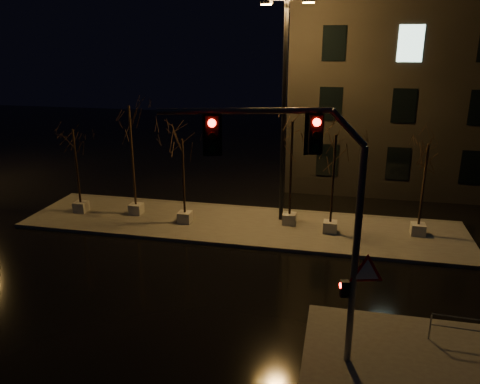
# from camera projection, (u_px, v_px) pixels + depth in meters

# --- Properties ---
(ground) EXTENTS (90.00, 90.00, 0.00)m
(ground) POSITION_uv_depth(u_px,v_px,m) (207.00, 283.00, 18.05)
(ground) COLOR black
(ground) RESTS_ON ground
(median) EXTENTS (22.00, 5.00, 0.15)m
(median) POSITION_uv_depth(u_px,v_px,m) (240.00, 225.00, 23.61)
(median) COLOR #4E4C45
(median) RESTS_ON ground
(sidewalk_corner) EXTENTS (7.00, 5.00, 0.15)m
(sidewalk_corner) POSITION_uv_depth(u_px,v_px,m) (427.00, 367.00, 13.25)
(sidewalk_corner) COLOR #4E4C45
(sidewalk_corner) RESTS_ON ground
(tree_0) EXTENTS (1.80, 1.80, 4.59)m
(tree_0) POSITION_uv_depth(u_px,v_px,m) (75.00, 148.00, 24.15)
(tree_0) COLOR #A4A399
(tree_0) RESTS_ON median
(tree_1) EXTENTS (1.80, 1.80, 5.88)m
(tree_1) POSITION_uv_depth(u_px,v_px,m) (131.00, 131.00, 23.52)
(tree_1) COLOR #A4A399
(tree_1) RESTS_ON median
(tree_2) EXTENTS (1.80, 1.80, 4.40)m
(tree_2) POSITION_uv_depth(u_px,v_px,m) (183.00, 158.00, 22.70)
(tree_2) COLOR #A4A399
(tree_2) RESTS_ON median
(tree_3) EXTENTS (1.80, 1.80, 5.32)m
(tree_3) POSITION_uv_depth(u_px,v_px,m) (292.00, 145.00, 22.28)
(tree_3) COLOR #A4A399
(tree_3) RESTS_ON median
(tree_4) EXTENTS (1.80, 1.80, 4.86)m
(tree_4) POSITION_uv_depth(u_px,v_px,m) (334.00, 157.00, 21.35)
(tree_4) COLOR #A4A399
(tree_4) RESTS_ON median
(tree_5) EXTENTS (1.80, 1.80, 4.49)m
(tree_5) POSITION_uv_depth(u_px,v_px,m) (426.00, 165.00, 21.14)
(tree_5) COLOR #A4A399
(tree_5) RESTS_ON median
(traffic_signal_mast) EXTENTS (5.75, 1.56, 7.22)m
(traffic_signal_mast) POSITION_uv_depth(u_px,v_px,m) (315.00, 205.00, 11.96)
(traffic_signal_mast) COLOR slate
(traffic_signal_mast) RESTS_ON sidewalk_corner
(streetlight_main) EXTENTS (2.59, 1.16, 10.62)m
(streetlight_main) POSITION_uv_depth(u_px,v_px,m) (284.00, 99.00, 22.27)
(streetlight_main) COLOR black
(streetlight_main) RESTS_ON median
(guard_rail_a) EXTENTS (2.10, 0.15, 0.91)m
(guard_rail_a) POSITION_uv_depth(u_px,v_px,m) (467.00, 327.00, 13.97)
(guard_rail_a) COLOR slate
(guard_rail_a) RESTS_ON sidewalk_corner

